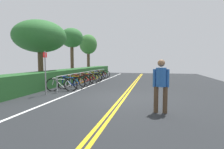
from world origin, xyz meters
name	(u,v)px	position (x,y,z in m)	size (l,w,h in m)	color
ground_plane	(123,98)	(0.00, 0.00, -0.03)	(33.75, 13.59, 0.05)	#232628
centre_line_yellow_inner	(125,98)	(0.00, -0.08, 0.00)	(30.37, 0.10, 0.00)	gold
centre_line_yellow_outer	(121,98)	(0.00, 0.08, 0.00)	(30.37, 0.10, 0.00)	gold
bike_lane_stripe_white	(66,95)	(0.00, 2.69, 0.00)	(30.37, 0.12, 0.00)	white
bike_rack	(88,74)	(5.02, 3.43, 0.64)	(9.15, 0.05, 0.85)	#9EA0A5
bicycle_0	(62,85)	(1.04, 3.48, 0.35)	(0.49, 1.70, 0.74)	black
bicycle_1	(71,83)	(1.83, 3.34, 0.36)	(0.46, 1.78, 0.77)	black
bicycle_2	(76,81)	(2.72, 3.38, 0.36)	(0.46, 1.80, 0.77)	black
bicycle_3	(81,80)	(3.66, 3.44, 0.35)	(0.46, 1.80, 0.75)	black
bicycle_4	(88,78)	(4.54, 3.30, 0.37)	(0.46, 1.80, 0.78)	black
bicycle_5	(92,78)	(5.52, 3.28, 0.32)	(0.46, 1.64, 0.68)	black
bicycle_6	(93,77)	(6.36, 3.46, 0.32)	(0.67, 1.63, 0.69)	black
bicycle_7	(96,76)	(7.32, 3.51, 0.35)	(0.47, 1.65, 0.74)	black
bicycle_8	(100,75)	(8.11, 3.45, 0.33)	(0.67, 1.69, 0.70)	black
bicycle_9	(101,74)	(9.02, 3.57, 0.36)	(0.47, 1.70, 0.77)	black
pedestrian	(161,82)	(-2.02, -1.49, 0.95)	(0.32, 0.49, 1.65)	#4C3826
sign_post_near	(45,68)	(-0.10, 3.69, 1.26)	(0.36, 0.08, 2.07)	gray
hedge_backdrop	(75,74)	(6.52, 5.13, 0.48)	(18.10, 1.29, 0.97)	#235626
tree_mid	(40,37)	(3.44, 6.33, 3.27)	(3.55, 3.55, 4.39)	brown
tree_far_right	(72,39)	(9.07, 6.58, 3.84)	(2.25, 2.25, 4.87)	brown
tree_extra	(88,45)	(13.44, 6.44, 3.60)	(2.14, 2.14, 4.86)	brown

